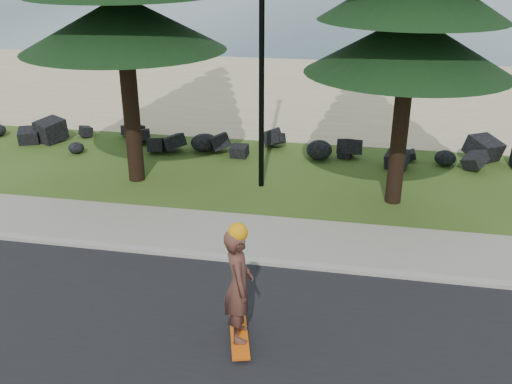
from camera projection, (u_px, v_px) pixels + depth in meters
ground at (235, 240)px, 12.68m from camera, size 160.00×160.00×0.00m
road at (170, 378)px, 8.62m from camera, size 160.00×7.00×0.02m
kerb at (226, 258)px, 11.85m from camera, size 160.00×0.20×0.10m
sidewalk at (237, 234)px, 12.85m from camera, size 160.00×2.00×0.08m
beach_sand at (306, 90)px, 25.75m from camera, size 160.00×15.00×0.01m
ocean at (344, 9)px, 58.63m from camera, size 160.00×58.00×0.01m
seawall_boulders at (275, 156)px, 17.73m from camera, size 60.00×2.40×1.10m
lamp_post at (262, 30)px, 13.92m from camera, size 0.25×0.14×8.14m
skateboarder at (239, 286)px, 9.00m from camera, size 0.64×1.20×2.18m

